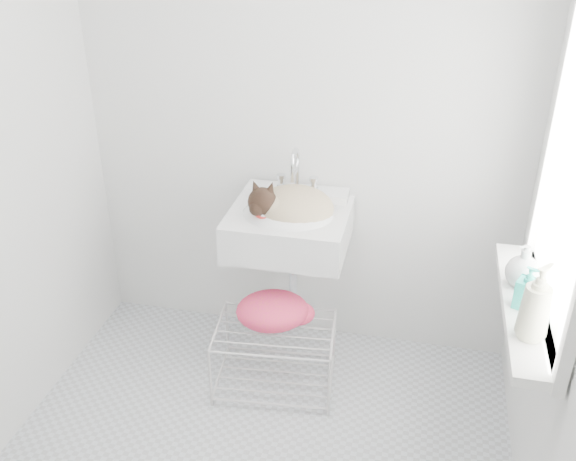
% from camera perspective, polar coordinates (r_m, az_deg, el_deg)
% --- Properties ---
extents(floor, '(2.20, 2.00, 0.02)m').
position_cam_1_polar(floor, '(2.97, -3.12, -19.74)').
color(floor, '#B8BEC5').
rests_on(floor, ground).
extents(back_wall, '(2.20, 0.02, 2.50)m').
position_cam_1_polar(back_wall, '(3.11, 1.31, 10.36)').
color(back_wall, silver).
rests_on(back_wall, ground).
extents(window_glass, '(0.01, 0.80, 1.00)m').
position_cam_1_polar(window_glass, '(2.32, 24.22, 4.17)').
color(window_glass, white).
rests_on(window_glass, right_wall).
extents(window_frame, '(0.04, 0.90, 1.10)m').
position_cam_1_polar(window_frame, '(2.32, 23.86, 4.22)').
color(window_frame, white).
rests_on(window_frame, right_wall).
extents(windowsill, '(0.16, 0.88, 0.04)m').
position_cam_1_polar(windowsill, '(2.54, 20.30, -6.37)').
color(windowsill, white).
rests_on(windowsill, right_wall).
extents(sink, '(0.56, 0.49, 0.23)m').
position_cam_1_polar(sink, '(3.03, 0.08, 1.68)').
color(sink, white).
rests_on(sink, back_wall).
extents(faucet, '(0.21, 0.14, 0.21)m').
position_cam_1_polar(faucet, '(3.13, 0.82, 5.40)').
color(faucet, silver).
rests_on(faucet, sink).
extents(cat, '(0.44, 0.38, 0.25)m').
position_cam_1_polar(cat, '(2.99, 0.28, 2.18)').
color(cat, tan).
rests_on(cat, sink).
extents(wire_rack, '(0.59, 0.44, 0.34)m').
position_cam_1_polar(wire_rack, '(3.22, -1.17, -11.35)').
color(wire_rack, beige).
rests_on(wire_rack, floor).
extents(towel, '(0.41, 0.35, 0.15)m').
position_cam_1_polar(towel, '(3.13, -1.39, -7.79)').
color(towel, '#D15D1E').
rests_on(towel, wire_rack).
extents(bottle_a, '(0.13, 0.13, 0.23)m').
position_cam_1_polar(bottle_a, '(2.36, 20.61, -8.81)').
color(bottle_a, '#E9E9C3').
rests_on(bottle_a, windowsill).
extents(bottle_b, '(0.10, 0.10, 0.17)m').
position_cam_1_polar(bottle_b, '(2.51, 20.21, -6.38)').
color(bottle_b, teal).
rests_on(bottle_b, windowsill).
extents(bottle_c, '(0.16, 0.16, 0.17)m').
position_cam_1_polar(bottle_c, '(2.63, 19.92, -4.54)').
color(bottle_c, silver).
rests_on(bottle_c, windowsill).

